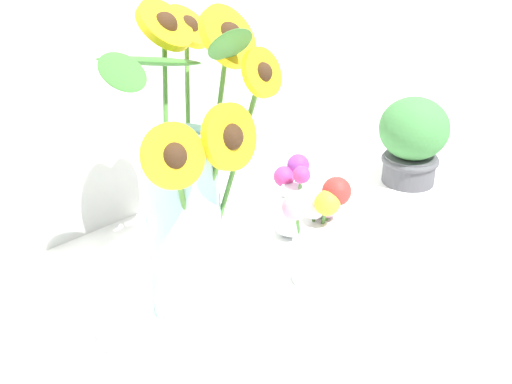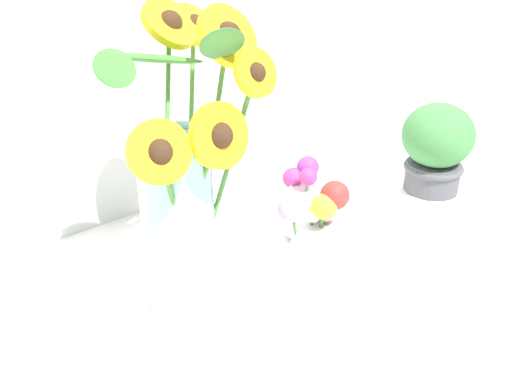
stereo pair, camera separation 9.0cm
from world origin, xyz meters
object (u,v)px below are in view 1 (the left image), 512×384
(vase_bulb_right, at_px, (292,205))
(vase_small_center, at_px, (317,234))
(serving_tray, at_px, (256,276))
(potted_plant, at_px, (413,139))
(mason_jar_sunflowers, at_px, (187,188))

(vase_bulb_right, bearing_deg, vase_small_center, -123.85)
(serving_tray, distance_m, vase_bulb_right, 0.15)
(vase_small_center, height_order, vase_bulb_right, vase_small_center)
(vase_small_center, height_order, potted_plant, vase_small_center)
(mason_jar_sunflowers, relative_size, vase_bulb_right, 3.06)
(serving_tray, relative_size, potted_plant, 2.81)
(vase_small_center, xyz_separation_m, vase_bulb_right, (0.08, 0.12, -0.03))
(serving_tray, height_order, mason_jar_sunflowers, mason_jar_sunflowers)
(mason_jar_sunflowers, relative_size, potted_plant, 2.23)
(mason_jar_sunflowers, bearing_deg, serving_tray, -5.08)
(vase_small_center, relative_size, potted_plant, 0.94)
(serving_tray, distance_m, vase_small_center, 0.13)
(serving_tray, bearing_deg, mason_jar_sunflowers, 174.92)
(potted_plant, bearing_deg, vase_small_center, -165.78)
(serving_tray, xyz_separation_m, potted_plant, (0.50, 0.03, 0.09))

